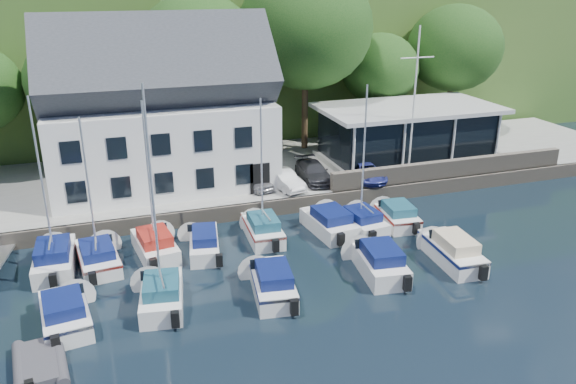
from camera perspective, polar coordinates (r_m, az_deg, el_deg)
name	(u,v)px	position (r m, az deg, el deg)	size (l,w,h in m)	color
ground	(366,302)	(26.60, 7.89, -10.98)	(180.00, 180.00, 0.00)	black
quay	(261,174)	(41.25, -2.72, 1.86)	(60.00, 13.00, 1.00)	gray
quay_face	(290,206)	(35.44, 0.16, -1.40)	(60.00, 0.30, 1.00)	#675F53
hillside	(173,24)	(82.94, -11.64, 16.41)	(160.00, 75.00, 16.00)	#315821
harbor_building	(161,119)	(37.72, -12.78, 7.21)	(14.40, 8.20, 8.70)	silver
club_pavilion	(407,133)	(43.37, 11.98, 5.90)	(13.20, 7.20, 4.10)	black
seawall	(451,168)	(40.59, 16.26, 2.34)	(18.00, 0.50, 1.20)	#675F53
car_silver	(256,179)	(36.92, -3.29, 1.29)	(1.37, 3.39, 1.16)	#A2A2A6
car_white	(284,179)	(36.78, -0.44, 1.29)	(1.28, 3.67, 1.21)	silver
car_dgrey	(314,172)	(38.23, 2.62, 2.07)	(1.74, 4.28, 1.24)	#2C2C30
car_blue	(366,171)	(38.70, 7.93, 2.11)	(1.42, 3.59, 1.23)	navy
flagpole	(414,104)	(38.85, 12.66, 8.72)	(2.44, 0.20, 10.15)	silver
tree_1	(79,104)	(42.26, -20.46, 8.38)	(6.91, 6.91, 9.44)	#113710
tree_2	(200,76)	(43.34, -8.95, 11.53)	(8.88, 8.88, 12.13)	#113710
tree_3	(305,60)	(44.54, 1.77, 13.26)	(10.28, 10.28, 14.05)	#113710
tree_4	(379,87)	(48.46, 9.22, 10.51)	(6.46, 6.46, 8.83)	#113710
tree_5	(452,70)	(51.43, 16.35, 11.77)	(8.05, 8.05, 11.00)	#113710
boat_r1_0	(42,182)	(29.51, -23.73, 0.96)	(2.04, 6.15, 9.57)	silver
boat_r1_1	(89,192)	(29.29, -19.54, -0.02)	(2.00, 5.83, 8.19)	silver
boat_r1_2	(149,177)	(29.50, -13.98, 1.53)	(1.97, 5.73, 8.96)	silver
boat_r1_3	(204,240)	(30.82, -8.53, -4.86)	(1.65, 5.88, 1.35)	silver
boat_r1_4	(262,166)	(30.67, -2.70, 2.69)	(1.91, 5.68, 8.76)	silver
boat_r1_5	(329,220)	(32.83, 4.24, -2.87)	(2.17, 5.85, 1.50)	silver
boat_r1_6	(363,163)	(32.12, 7.67, 2.97)	(1.96, 5.42, 8.33)	silver
boat_r1_7	(396,213)	(34.49, 10.95, -2.13)	(1.95, 5.26, 1.36)	silver
boat_r2_0	(65,310)	(26.19, -21.75, -11.11)	(2.04, 5.53, 1.46)	silver
boat_r2_1	(154,214)	(24.58, -13.43, -2.15)	(1.99, 5.58, 9.15)	silver
boat_r2_2	(272,280)	(26.59, -1.60, -8.91)	(1.94, 5.93, 1.49)	silver
boat_r2_3	(379,258)	(28.74, 9.23, -6.68)	(2.07, 6.13, 1.56)	silver
boat_r2_4	(452,248)	(30.63, 16.32, -5.49)	(1.88, 6.40, 1.56)	silver
dinghy_1	(40,363)	(24.05, -23.93, -15.56)	(1.95, 3.24, 0.76)	#3A393E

